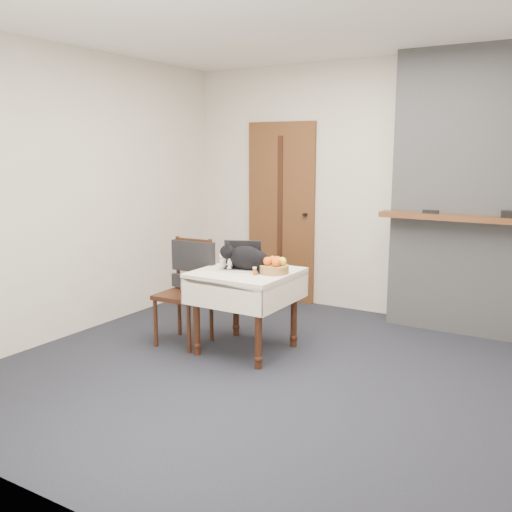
{
  "coord_description": "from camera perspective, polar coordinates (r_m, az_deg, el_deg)",
  "views": [
    {
      "loc": [
        1.86,
        -3.65,
        1.7
      ],
      "look_at": [
        -0.49,
        0.25,
        0.85
      ],
      "focal_mm": 40.0,
      "sensor_mm": 36.0,
      "label": 1
    }
  ],
  "objects": [
    {
      "name": "ground",
      "position": [
        4.43,
        3.83,
        -11.96
      ],
      "size": [
        4.5,
        4.5,
        0.0
      ],
      "primitive_type": "plane",
      "color": "black",
      "rests_on": "ground"
    },
    {
      "name": "room_shell",
      "position": [
        4.51,
        6.87,
        11.35
      ],
      "size": [
        4.52,
        4.01,
        2.61
      ],
      "color": "beige",
      "rests_on": "ground"
    },
    {
      "name": "door",
      "position": [
        6.44,
        2.53,
        4.35
      ],
      "size": [
        0.82,
        0.1,
        2.0
      ],
      "color": "brown",
      "rests_on": "ground"
    },
    {
      "name": "chimney",
      "position": [
        5.59,
        21.24,
        5.77
      ],
      "size": [
        1.62,
        0.48,
        2.6
      ],
      "color": "gray",
      "rests_on": "ground"
    },
    {
      "name": "side_table",
      "position": [
        4.8,
        -1.0,
        -2.8
      ],
      "size": [
        0.78,
        0.78,
        0.7
      ],
      "color": "#341B0E",
      "rests_on": "ground"
    },
    {
      "name": "laptop",
      "position": [
        4.84,
        -1.45,
        -0.61
      ],
      "size": [
        0.4,
        0.38,
        0.24
      ],
      "rotation": [
        0.0,
        0.0,
        0.41
      ],
      "color": "#B7B7BC",
      "rests_on": "side_table"
    },
    {
      "name": "cat",
      "position": [
        4.75,
        -0.86,
        -0.27
      ],
      "size": [
        0.51,
        0.3,
        0.24
      ],
      "rotation": [
        0.0,
        0.0,
        0.34
      ],
      "color": "black",
      "rests_on": "side_table"
    },
    {
      "name": "cream_jar",
      "position": [
        4.92,
        -3.34,
        -0.74
      ],
      "size": [
        0.06,
        0.06,
        0.06
      ],
      "primitive_type": "cylinder",
      "color": "white",
      "rests_on": "side_table"
    },
    {
      "name": "pill_bottle",
      "position": [
        4.59,
        -0.14,
        -1.51
      ],
      "size": [
        0.03,
        0.03,
        0.07
      ],
      "color": "#9F4613",
      "rests_on": "side_table"
    },
    {
      "name": "fruit_basket",
      "position": [
        4.67,
        1.86,
        -1.07
      ],
      "size": [
        0.24,
        0.24,
        0.14
      ],
      "color": "olive",
      "rests_on": "side_table"
    },
    {
      "name": "desk_clutter",
      "position": [
        4.7,
        1.41,
        -1.63
      ],
      "size": [
        0.11,
        0.11,
        0.01
      ],
      "primitive_type": "cube",
      "rotation": [
        0.0,
        0.0,
        0.77
      ],
      "color": "black",
      "rests_on": "side_table"
    },
    {
      "name": "chair",
      "position": [
        5.08,
        -6.71,
        -2.04
      ],
      "size": [
        0.44,
        0.43,
        0.93
      ],
      "rotation": [
        0.0,
        0.0,
        0.05
      ],
      "color": "#341B0E",
      "rests_on": "ground"
    }
  ]
}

